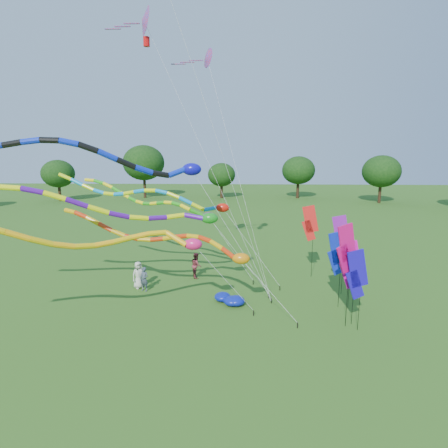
{
  "coord_description": "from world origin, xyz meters",
  "views": [
    {
      "loc": [
        0.67,
        -15.98,
        8.7
      ],
      "look_at": [
        -0.14,
        3.54,
        4.8
      ],
      "focal_mm": 30.0,
      "sensor_mm": 36.0,
      "label": 1
    }
  ],
  "objects_px": {
    "person_c": "(196,265)",
    "person_b": "(144,279)",
    "tube_kite_orange": "(95,238)",
    "person_a": "(138,275)",
    "blue_nylon_heap": "(231,298)",
    "tube_kite_red": "(174,240)"
  },
  "relations": [
    {
      "from": "person_c",
      "to": "person_b",
      "type": "bearing_deg",
      "value": 118.78
    },
    {
      "from": "tube_kite_orange",
      "to": "person_a",
      "type": "xyz_separation_m",
      "value": [
        -0.13,
        6.85,
        -4.06
      ]
    },
    {
      "from": "tube_kite_orange",
      "to": "person_a",
      "type": "height_order",
      "value": "tube_kite_orange"
    },
    {
      "from": "tube_kite_orange",
      "to": "person_a",
      "type": "relative_size",
      "value": 7.79
    },
    {
      "from": "tube_kite_orange",
      "to": "person_c",
      "type": "xyz_separation_m",
      "value": [
        3.32,
        9.03,
        -4.06
      ]
    },
    {
      "from": "person_b",
      "to": "blue_nylon_heap",
      "type": "bearing_deg",
      "value": 6.62
    },
    {
      "from": "tube_kite_red",
      "to": "person_b",
      "type": "relative_size",
      "value": 8.28
    },
    {
      "from": "tube_kite_red",
      "to": "blue_nylon_heap",
      "type": "relative_size",
      "value": 7.02
    },
    {
      "from": "person_c",
      "to": "tube_kite_red",
      "type": "bearing_deg",
      "value": 160.75
    },
    {
      "from": "person_a",
      "to": "person_b",
      "type": "distance_m",
      "value": 0.69
    },
    {
      "from": "blue_nylon_heap",
      "to": "person_c",
      "type": "height_order",
      "value": "person_c"
    },
    {
      "from": "tube_kite_red",
      "to": "person_c",
      "type": "height_order",
      "value": "tube_kite_red"
    },
    {
      "from": "tube_kite_red",
      "to": "person_a",
      "type": "distance_m",
      "value": 5.19
    },
    {
      "from": "tube_kite_red",
      "to": "tube_kite_orange",
      "type": "height_order",
      "value": "tube_kite_orange"
    },
    {
      "from": "blue_nylon_heap",
      "to": "person_b",
      "type": "relative_size",
      "value": 1.18
    },
    {
      "from": "person_a",
      "to": "person_c",
      "type": "xyz_separation_m",
      "value": [
        3.45,
        2.18,
        0.0
      ]
    },
    {
      "from": "blue_nylon_heap",
      "to": "tube_kite_red",
      "type": "bearing_deg",
      "value": -159.86
    },
    {
      "from": "tube_kite_red",
      "to": "person_c",
      "type": "bearing_deg",
      "value": 101.16
    },
    {
      "from": "tube_kite_red",
      "to": "blue_nylon_heap",
      "type": "bearing_deg",
      "value": 37.48
    },
    {
      "from": "person_c",
      "to": "tube_kite_orange",
      "type": "bearing_deg",
      "value": 146.77
    },
    {
      "from": "person_a",
      "to": "person_c",
      "type": "distance_m",
      "value": 4.08
    },
    {
      "from": "person_b",
      "to": "person_c",
      "type": "bearing_deg",
      "value": 63.49
    }
  ]
}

